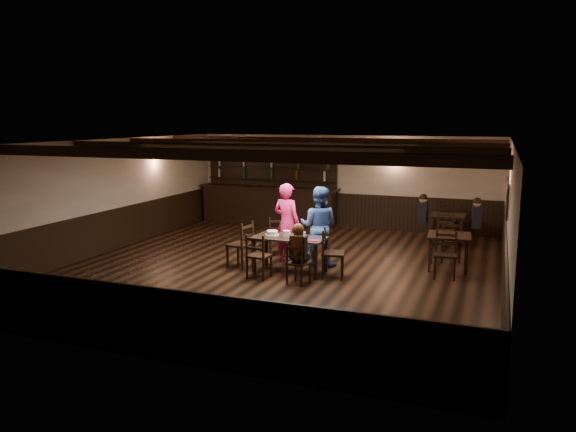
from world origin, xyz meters
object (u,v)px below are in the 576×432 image
(chair_near_left, at_px, (257,253))
(chair_near_right, at_px, (297,261))
(man_blue, at_px, (319,226))
(bar_counter, at_px, (269,200))
(dining_table, at_px, (290,241))
(cake, at_px, (272,233))
(woman_pink, at_px, (287,223))

(chair_near_left, distance_m, chair_near_right, 0.87)
(man_blue, relative_size, bar_counter, 0.40)
(dining_table, relative_size, cake, 5.14)
(woman_pink, distance_m, cake, 0.68)
(man_blue, height_order, bar_counter, bar_counter)
(dining_table, bearing_deg, man_blue, 63.65)
(bar_counter, bearing_deg, cake, -66.70)
(dining_table, height_order, man_blue, man_blue)
(chair_near_right, bearing_deg, man_blue, 92.09)
(chair_near_left, bearing_deg, chair_near_right, -5.86)
(chair_near_right, height_order, bar_counter, bar_counter)
(chair_near_left, relative_size, chair_near_right, 1.12)
(dining_table, height_order, chair_near_left, chair_near_left)
(woman_pink, distance_m, bar_counter, 4.82)
(cake, bearing_deg, dining_table, -8.10)
(dining_table, height_order, bar_counter, bar_counter)
(dining_table, bearing_deg, chair_near_right, -61.39)
(chair_near_right, relative_size, woman_pink, 0.46)
(cake, bearing_deg, chair_near_left, -90.62)
(chair_near_right, bearing_deg, chair_near_left, 174.14)
(bar_counter, bearing_deg, man_blue, -55.34)
(man_blue, distance_m, cake, 1.07)
(chair_near_right, xyz_separation_m, woman_pink, (-0.78, 1.53, 0.41))
(chair_near_left, height_order, woman_pink, woman_pink)
(woman_pink, height_order, man_blue, woman_pink)
(chair_near_left, bearing_deg, dining_table, 59.13)
(chair_near_right, distance_m, cake, 1.26)
(chair_near_right, bearing_deg, woman_pink, 117.12)
(woman_pink, relative_size, cake, 6.05)
(chair_near_right, relative_size, cake, 2.78)
(chair_near_left, height_order, man_blue, man_blue)
(woman_pink, bearing_deg, chair_near_left, 100.04)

